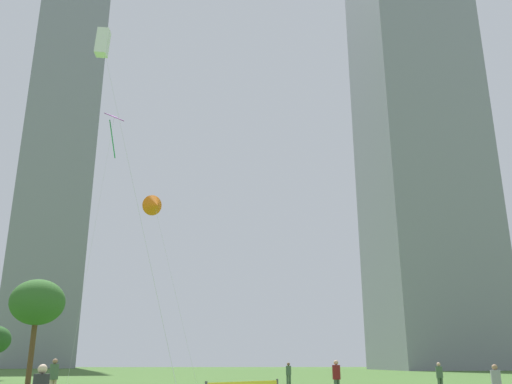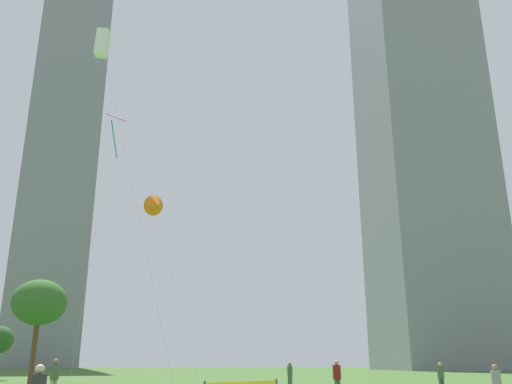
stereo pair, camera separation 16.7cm
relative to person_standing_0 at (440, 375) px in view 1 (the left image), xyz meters
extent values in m
cylinder|color=#3F593F|center=(0.00, 0.00, 0.16)|extent=(0.37, 0.37, 0.64)
sphere|color=tan|center=(0.00, 0.00, 0.59)|extent=(0.22, 0.22, 0.22)
cylinder|color=#3F593F|center=(-7.95, 7.28, -0.57)|extent=(0.15, 0.15, 0.79)
cylinder|color=#3F593F|center=(-7.79, 7.28, -0.57)|extent=(0.15, 0.15, 0.79)
cylinder|color=#3F593F|center=(-7.87, 7.28, 0.14)|extent=(0.36, 0.36, 0.62)
sphere|color=brown|center=(-7.87, 7.28, 0.56)|extent=(0.21, 0.21, 0.21)
cylinder|color=gray|center=(-1.76, -10.43, 0.14)|extent=(0.36, 0.36, 0.63)
sphere|color=#997051|center=(-1.76, -10.43, 0.56)|extent=(0.21, 0.21, 0.21)
cylinder|color=maroon|center=(-6.65, -3.72, 0.25)|extent=(0.40, 0.40, 0.69)
sphere|color=tan|center=(-6.65, -3.72, 0.71)|extent=(0.23, 0.23, 0.23)
sphere|color=beige|center=(-16.48, -17.94, 0.61)|extent=(0.22, 0.22, 0.22)
cylinder|color=#3F593F|center=(-20.38, -4.22, 0.29)|extent=(0.41, 0.41, 0.71)
sphere|color=#997051|center=(-20.38, -4.22, 0.77)|extent=(0.24, 0.24, 0.24)
cylinder|color=silver|center=(-15.42, -13.89, 6.62)|extent=(4.75, 6.09, 15.16)
cube|color=white|center=(-17.79, -10.85, 14.19)|extent=(0.56, 0.50, 1.27)
cylinder|color=silver|center=(-15.87, 6.34, 5.46)|extent=(3.72, 1.49, 12.84)
cone|color=orange|center=(-17.73, 7.07, 11.87)|extent=(2.03, 1.98, 1.74)
cylinder|color=silver|center=(-23.82, 13.98, 11.22)|extent=(0.65, 4.81, 24.36)
pyramid|color=purple|center=(-23.49, 16.37, 23.43)|extent=(2.87, 2.77, 1.28)
cylinder|color=green|center=(-23.50, 16.38, 21.11)|extent=(0.88, 0.23, 3.92)
cylinder|color=brown|center=(-27.22, 12.12, 1.39)|extent=(0.41, 0.41, 4.70)
ellipsoid|color=#336628|center=(-27.22, 12.12, 5.21)|extent=(4.21, 4.21, 3.57)
cube|color=gray|center=(29.43, 76.29, 53.06)|extent=(24.99, 23.33, 108.05)
cube|color=gray|center=(-58.32, 105.37, 50.55)|extent=(22.56, 23.25, 103.02)
camera|label=1|loc=(-12.02, -31.70, 0.81)|focal=37.63mm
camera|label=2|loc=(-11.85, -31.71, 0.81)|focal=37.63mm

